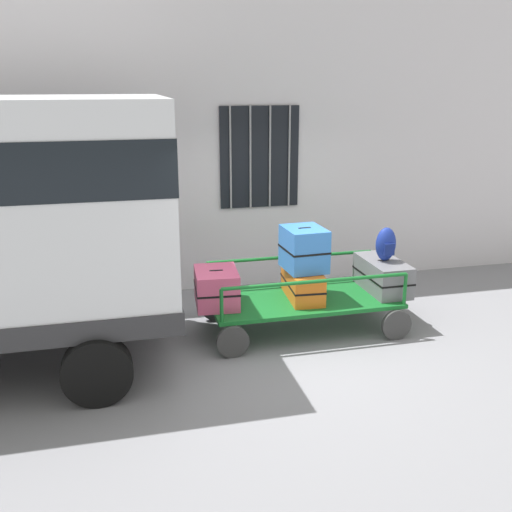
{
  "coord_description": "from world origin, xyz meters",
  "views": [
    {
      "loc": [
        -1.87,
        -6.24,
        3.1
      ],
      "look_at": [
        -0.2,
        0.5,
        1.04
      ],
      "focal_mm": 41.53,
      "sensor_mm": 36.0,
      "label": 1
    }
  ],
  "objects": [
    {
      "name": "suitcase_left_bottom",
      "position": [
        -0.69,
        0.53,
        0.66
      ],
      "size": [
        0.57,
        0.71,
        0.45
      ],
      "color": "#CC4C72",
      "rests_on": "luggage_cart"
    },
    {
      "name": "building_wall",
      "position": [
        0.0,
        2.53,
        2.5
      ],
      "size": [
        12.0,
        0.38,
        5.0
      ],
      "color": "silver",
      "rests_on": "ground"
    },
    {
      "name": "backpack",
      "position": [
        1.53,
        0.49,
        1.07
      ],
      "size": [
        0.27,
        0.22,
        0.44
      ],
      "color": "navy",
      "rests_on": "suitcase_center_bottom"
    },
    {
      "name": "suitcase_midleft_bottom",
      "position": [
        0.42,
        0.52,
        0.62
      ],
      "size": [
        0.46,
        0.88,
        0.38
      ],
      "color": "orange",
      "rests_on": "luggage_cart"
    },
    {
      "name": "luggage_cart",
      "position": [
        0.42,
        0.5,
        0.36
      ],
      "size": [
        2.46,
        1.22,
        0.44
      ],
      "color": "#146023",
      "rests_on": "ground"
    },
    {
      "name": "suitcase_midleft_middle",
      "position": [
        0.42,
        0.5,
        1.09
      ],
      "size": [
        0.52,
        0.61,
        0.54
      ],
      "color": "#3372C6",
      "rests_on": "suitcase_midleft_bottom"
    },
    {
      "name": "ground_plane",
      "position": [
        0.0,
        0.0,
        0.0
      ],
      "size": [
        40.0,
        40.0,
        0.0
      ],
      "primitive_type": "plane",
      "color": "gray"
    },
    {
      "name": "cart_railing",
      "position": [
        0.42,
        0.5,
        0.78
      ],
      "size": [
        2.34,
        1.08,
        0.42
      ],
      "color": "#146023",
      "rests_on": "luggage_cart"
    },
    {
      "name": "suitcase_center_bottom",
      "position": [
        1.53,
        0.53,
        0.64
      ],
      "size": [
        0.47,
        0.93,
        0.42
      ],
      "color": "slate",
      "rests_on": "luggage_cart"
    }
  ]
}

